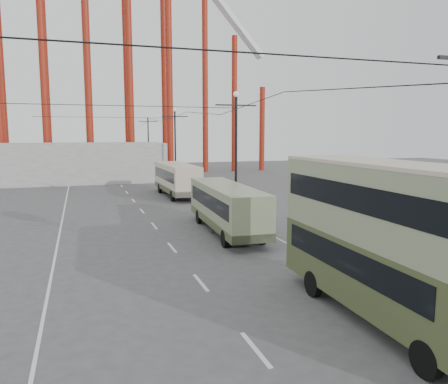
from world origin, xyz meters
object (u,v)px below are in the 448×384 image
object	(u,v)px
single_decker_cream	(177,178)
double_decker_bus	(388,234)
single_decker_green	(226,206)
pedestrian	(215,219)

from	to	relation	value
single_decker_cream	double_decker_bus	bearing A→B (deg)	-90.30
single_decker_green	single_decker_cream	world-z (taller)	single_decker_cream
single_decker_green	pedestrian	size ratio (longest dim) A/B	5.84
double_decker_bus	single_decker_cream	size ratio (longest dim) A/B	0.96
single_decker_green	pedestrian	xyz separation A→B (m)	(-0.80, -0.08, -0.77)
single_decker_green	single_decker_cream	distance (m)	16.95
double_decker_bus	single_decker_green	size ratio (longest dim) A/B	0.93
single_decker_green	single_decker_cream	xyz separation A→B (m)	(0.46, 16.95, 0.12)
single_decker_green	single_decker_cream	size ratio (longest dim) A/B	1.03
single_decker_green	double_decker_bus	bearing A→B (deg)	-84.48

